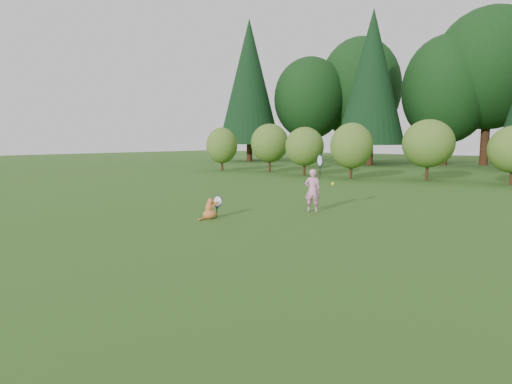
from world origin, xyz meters
The scene contains 6 objects.
ground centered at (0.00, 0.00, 0.00)m, with size 100.00×100.00×0.00m, color #1D4B15.
shrub_row centered at (0.00, 13.00, 1.40)m, with size 28.00×3.00×2.80m, color #517223, non-canonical shape.
woodland_backdrop centered at (0.00, 23.00, 7.50)m, with size 48.00×10.00×15.00m, color black, non-canonical shape.
child centered at (0.37, 2.94, 0.58)m, with size 0.64×0.42×1.65m.
cat centered at (-1.02, 0.60, 0.25)m, with size 0.44×0.69×0.67m.
tennis_ball centered at (1.49, 1.90, 0.87)m, with size 0.08×0.08×0.08m.
Camera 1 is at (5.96, -6.51, 1.83)m, focal length 30.00 mm.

